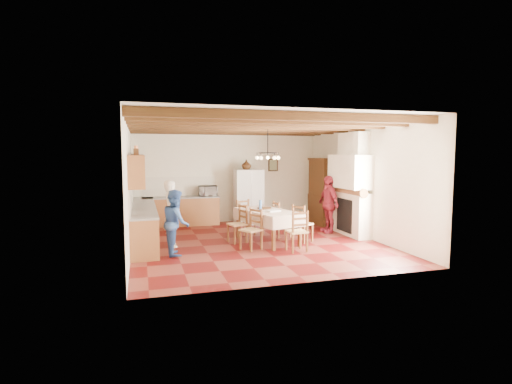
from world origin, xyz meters
TOP-DOWN VIEW (x-y plane):
  - floor at (0.00, 0.00)m, footprint 6.00×6.50m
  - ceiling at (0.00, 0.00)m, footprint 6.00×6.50m
  - wall_back at (0.00, 3.26)m, footprint 6.00×0.02m
  - wall_front at (0.00, -3.26)m, footprint 6.00×0.02m
  - wall_left at (-3.01, 0.00)m, footprint 0.02×6.50m
  - wall_right at (3.01, 0.00)m, footprint 0.02×6.50m
  - ceiling_beams at (0.00, 0.00)m, footprint 6.00×6.30m
  - lower_cabinets_left at (-2.70, 1.05)m, footprint 0.60×4.30m
  - lower_cabinets_back at (-1.55, 2.95)m, footprint 2.30×0.60m
  - countertop_left at (-2.70, 1.05)m, footprint 0.62×4.30m
  - countertop_back at (-1.55, 2.95)m, footprint 2.34×0.62m
  - backsplash_left at (-2.98, 1.05)m, footprint 0.03×4.30m
  - backsplash_back at (-1.55, 3.23)m, footprint 2.30×0.03m
  - upper_cabinets at (-2.83, 1.05)m, footprint 0.35×4.20m
  - fireplace at (2.72, 0.20)m, footprint 0.56×1.60m
  - wall_picture at (1.55, 3.23)m, footprint 0.34×0.03m
  - refrigerator at (0.55, 2.70)m, footprint 0.90×0.76m
  - hutch at (2.75, 1.95)m, footprint 0.51×1.16m
  - dining_table at (0.31, -0.02)m, footprint 1.41×2.04m
  - chandelier at (0.31, -0.02)m, footprint 0.47×0.47m
  - chair_left_near at (-0.30, -0.66)m, footprint 0.56×0.56m
  - chair_left_far at (-0.43, 0.16)m, footprint 0.50×0.51m
  - chair_right_near at (1.17, -0.24)m, footprint 0.56×0.56m
  - chair_right_far at (0.90, 0.53)m, footprint 0.43×0.45m
  - chair_end_near at (0.66, -1.12)m, footprint 0.45×0.43m
  - chair_end_far at (0.03, 1.05)m, footprint 0.52×0.50m
  - person_man at (-2.05, 0.17)m, footprint 0.44×0.62m
  - person_woman_blue at (-2.02, -0.66)m, footprint 0.56×0.71m
  - person_woman_red at (2.35, 0.69)m, footprint 0.45×0.97m
  - microwave at (-0.71, 2.95)m, footprint 0.60×0.43m
  - fridge_vase at (0.48, 2.70)m, footprint 0.32×0.32m

SIDE VIEW (x-z plane):
  - floor at x=0.00m, z-range -0.02..0.00m
  - lower_cabinets_left at x=-2.70m, z-range 0.00..0.86m
  - lower_cabinets_back at x=-1.55m, z-range 0.00..0.86m
  - chair_left_near at x=-0.30m, z-range 0.00..0.96m
  - chair_left_far at x=-0.43m, z-range 0.00..0.96m
  - chair_right_near at x=1.17m, z-range 0.00..0.96m
  - chair_right_far at x=0.90m, z-range 0.00..0.96m
  - chair_end_near at x=0.66m, z-range 0.00..0.96m
  - chair_end_far at x=0.03m, z-range 0.00..0.96m
  - dining_table at x=0.31m, z-range 0.32..1.13m
  - person_woman_blue at x=-2.02m, z-range 0.00..1.45m
  - person_man at x=-2.05m, z-range 0.00..1.61m
  - person_woman_red at x=2.35m, z-range 0.00..1.62m
  - refrigerator at x=0.55m, z-range 0.00..1.73m
  - countertop_left at x=-2.70m, z-range 0.86..0.90m
  - countertop_back at x=-1.55m, z-range 0.86..0.90m
  - hutch at x=2.75m, z-range 0.00..2.09m
  - microwave at x=-0.71m, z-range 0.90..1.22m
  - backsplash_left at x=-2.98m, z-range 0.90..1.50m
  - backsplash_back at x=-1.55m, z-range 0.90..1.50m
  - fireplace at x=2.72m, z-range 0.00..2.80m
  - wall_back at x=0.00m, z-range 0.00..3.00m
  - wall_front at x=0.00m, z-range 0.00..3.00m
  - wall_left at x=-3.01m, z-range 0.00..3.00m
  - wall_right at x=3.01m, z-range 0.00..3.00m
  - upper_cabinets at x=-2.83m, z-range 1.50..2.20m
  - wall_picture at x=1.55m, z-range 1.64..2.06m
  - fridge_vase at x=0.48m, z-range 1.73..2.04m
  - chandelier at x=0.31m, z-range 2.23..2.27m
  - ceiling_beams at x=0.00m, z-range 2.83..2.99m
  - ceiling at x=0.00m, z-range 3.00..3.02m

